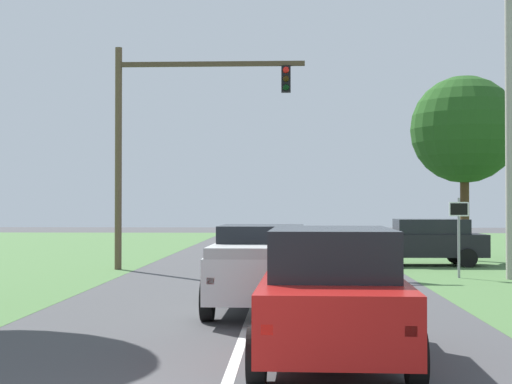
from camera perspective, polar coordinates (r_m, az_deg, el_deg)
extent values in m
plane|color=#424244|center=(17.74, -0.11, -8.23)|extent=(120.00, 120.00, 0.00)
cube|color=#9E1411|center=(11.38, 5.57, -8.31)|extent=(2.09, 4.90, 0.86)
cube|color=black|center=(11.55, 5.53, -4.35)|extent=(1.81, 3.05, 0.69)
cube|color=red|center=(9.01, 0.82, -9.99)|extent=(0.14, 0.06, 0.12)
cube|color=red|center=(9.07, 11.22, -9.91)|extent=(0.14, 0.06, 0.12)
cylinder|color=black|center=(12.94, 0.94, -9.34)|extent=(0.25, 0.73, 0.72)
cylinder|color=black|center=(12.99, 9.77, -9.29)|extent=(0.25, 0.73, 0.72)
cylinder|color=black|center=(9.98, 0.06, -11.86)|extent=(0.25, 0.73, 0.72)
cylinder|color=black|center=(10.04, 11.59, -11.76)|extent=(0.25, 0.73, 0.72)
cube|color=silver|center=(16.88, 0.51, -5.76)|extent=(2.07, 5.58, 0.86)
cube|color=black|center=(16.56, 0.46, -3.39)|extent=(1.78, 2.14, 0.55)
cube|color=#B8B8B8|center=(15.13, 0.19, -4.30)|extent=(1.92, 2.14, 0.20)
cube|color=red|center=(14.22, -3.33, -6.49)|extent=(0.14, 0.06, 0.12)
cube|color=red|center=(14.12, 3.29, -6.52)|extent=(0.14, 0.06, 0.12)
cylinder|color=black|center=(18.70, -2.30, -6.62)|extent=(0.25, 0.80, 0.80)
cylinder|color=black|center=(18.61, 3.84, -6.64)|extent=(0.25, 0.80, 0.80)
cylinder|color=black|center=(15.30, -3.56, -7.88)|extent=(0.25, 0.80, 0.80)
cylinder|color=black|center=(15.19, 3.97, -7.93)|extent=(0.25, 0.80, 0.80)
cylinder|color=brown|center=(27.65, -10.01, 2.44)|extent=(0.24, 0.24, 7.74)
cube|color=#4C3D2B|center=(27.53, -3.28, 9.30)|extent=(6.49, 0.16, 0.16)
cube|color=black|center=(27.30, 2.20, 8.21)|extent=(0.32, 0.28, 0.90)
sphere|color=red|center=(27.21, 2.20, 8.89)|extent=(0.22, 0.22, 0.22)
sphere|color=black|center=(27.16, 2.20, 8.26)|extent=(0.22, 0.22, 0.22)
sphere|color=black|center=(27.11, 2.20, 7.64)|extent=(0.22, 0.22, 0.22)
cylinder|color=gray|center=(24.85, 14.57, -3.25)|extent=(0.08, 0.08, 2.47)
cube|color=white|center=(24.80, 14.58, -1.22)|extent=(0.60, 0.03, 0.44)
cube|color=black|center=(24.79, 14.58, -1.22)|extent=(0.52, 0.01, 0.36)
cylinder|color=#4C351E|center=(32.80, 14.98, -1.63)|extent=(0.36, 0.36, 3.68)
sphere|color=#214E1A|center=(32.94, 14.95, 4.43)|extent=(4.36, 4.36, 4.36)
cube|color=black|center=(29.72, 12.23, -3.81)|extent=(4.36, 1.96, 0.83)
cube|color=black|center=(29.73, 12.63, -2.47)|extent=(2.62, 1.70, 0.55)
cube|color=red|center=(30.15, 7.96, -3.70)|extent=(0.06, 0.14, 0.12)
cube|color=red|center=(28.62, 8.32, -3.84)|extent=(0.06, 0.14, 0.12)
cylinder|color=black|center=(30.93, 14.35, -4.45)|extent=(0.68, 0.24, 0.68)
cylinder|color=black|center=(29.11, 15.18, -4.67)|extent=(0.68, 0.24, 0.68)
cylinder|color=black|center=(30.45, 9.41, -4.53)|extent=(0.68, 0.24, 0.68)
cylinder|color=black|center=(28.59, 9.94, -4.76)|extent=(0.68, 0.24, 0.68)
cylinder|color=#9E998E|center=(24.89, 18.03, 4.22)|extent=(0.28, 0.28, 8.94)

